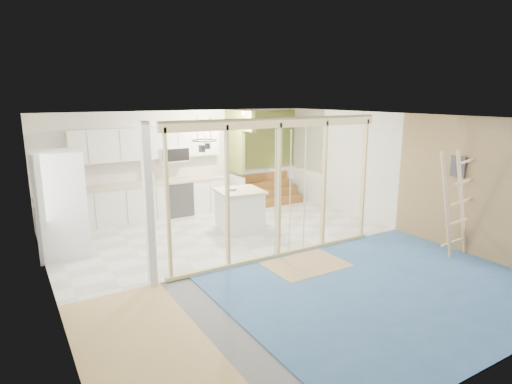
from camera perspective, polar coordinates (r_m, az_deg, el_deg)
room at (r=7.59m, az=1.20°, el=0.09°), size 7.01×8.01×2.61m
floor_overlays at (r=8.06m, az=1.37°, el=-8.75°), size 7.00×8.00×0.03m
stud_frame at (r=7.41m, az=-0.38°, el=2.07°), size 4.66×0.14×2.60m
base_cabinets at (r=10.22m, az=-16.80°, el=-1.95°), size 4.45×2.24×0.93m
upper_cabinets at (r=10.61m, az=-13.85°, el=6.20°), size 3.60×0.41×0.85m
green_partition at (r=11.77m, az=0.13°, el=2.88°), size 2.25×1.51×2.60m
pot_rack at (r=8.99m, az=-6.93°, el=6.48°), size 0.52×0.52×0.72m
sheathing_panel at (r=8.73m, az=28.56°, el=0.19°), size 0.02×4.00×2.60m
electrical_panel at (r=8.94m, az=25.35°, el=3.07°), size 0.04×0.30×0.40m
ceiling_light at (r=10.71m, az=-1.01°, el=10.48°), size 0.32×0.32×0.08m
fridge at (r=8.69m, az=-24.46°, el=-1.51°), size 0.95×0.92×1.99m
island at (r=9.47m, az=-2.19°, el=-2.52°), size 1.07×1.07×0.94m
bowl at (r=9.35m, az=-3.22°, el=0.45°), size 0.25×0.25×0.06m
soap_bottle_a at (r=10.72m, az=-13.68°, el=2.20°), size 0.11×0.11×0.27m
soap_bottle_b at (r=10.98m, az=-9.24°, el=2.37°), size 0.10×0.10×0.17m
ladder at (r=8.66m, az=25.11°, el=-1.43°), size 1.07×0.15×2.00m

